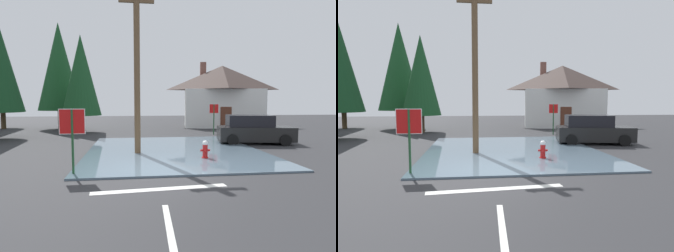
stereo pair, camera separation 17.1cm
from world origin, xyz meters
The scene contains 13 objects.
ground_plane centered at (0.00, 0.00, -0.05)m, with size 80.00×80.00×0.10m, color #2D2D30.
flood_puddle centered at (1.26, 4.20, 0.04)m, with size 8.42×10.00×0.07m, color slate.
lane_stop_bar centered at (-0.04, -2.00, 0.00)m, with size 3.91×0.30×0.01m, color silver.
lane_center_stripe centered at (-0.17, -5.19, 0.00)m, with size 3.85×0.14×0.01m, color silver.
stop_sign_near centered at (-2.80, -0.14, 1.61)m, with size 0.85×0.08×2.24m.
fire_hydrant centered at (2.28, 1.93, 0.40)m, with size 0.41×0.35×0.82m.
utility_pole centered at (-0.57, 3.49, 3.97)m, with size 1.60×0.28×7.59m.
stop_sign_far centered at (5.28, 10.85, 1.63)m, with size 0.68×0.17×2.30m.
house centered at (8.19, 17.98, 3.13)m, with size 8.86×7.16×6.50m.
parked_car centered at (6.32, 6.18, 0.80)m, with size 4.55×2.66×1.68m.
pine_tree_tall_left centered at (-4.75, 13.58, 4.53)m, with size 3.08×3.08×7.70m.
pine_tree_short_left centered at (-12.44, 17.87, 4.93)m, with size 3.35×3.35×8.39m.
pine_tree_far_center centered at (-7.18, 16.90, 5.54)m, with size 3.77×3.77×9.42m.
Camera 2 is at (-0.68, -9.91, 2.48)m, focal length 30.60 mm.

